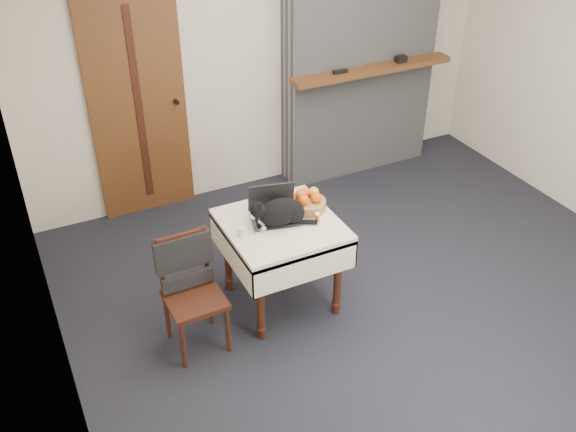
% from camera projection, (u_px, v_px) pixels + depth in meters
% --- Properties ---
extents(ground, '(4.50, 4.50, 0.00)m').
position_uv_depth(ground, '(377.00, 293.00, 4.91)').
color(ground, black).
rests_on(ground, ground).
extents(room_shell, '(4.52, 4.01, 2.61)m').
position_uv_depth(room_shell, '(359.00, 50.00, 4.30)').
color(room_shell, beige).
rests_on(room_shell, ground).
extents(door, '(0.82, 0.10, 2.00)m').
position_uv_depth(door, '(138.00, 106.00, 5.40)').
color(door, brown).
rests_on(door, ground).
extents(chimney, '(1.62, 0.48, 2.60)m').
position_uv_depth(chimney, '(361.00, 41.00, 5.92)').
color(chimney, gray).
rests_on(chimney, ground).
extents(side_table, '(0.78, 0.78, 0.70)m').
position_uv_depth(side_table, '(281.00, 236.00, 4.52)').
color(side_table, '#3A150F').
rests_on(side_table, ground).
extents(laptop, '(0.38, 0.35, 0.24)m').
position_uv_depth(laptop, '(274.00, 211.00, 4.47)').
color(laptop, '#B7B7BC').
rests_on(laptop, side_table).
extents(cat, '(0.46, 0.24, 0.23)m').
position_uv_depth(cat, '(281.00, 212.00, 4.39)').
color(cat, black).
rests_on(cat, side_table).
extents(cream_jar, '(0.06, 0.06, 0.07)m').
position_uv_depth(cream_jar, '(242.00, 231.00, 4.31)').
color(cream_jar, silver).
rests_on(cream_jar, side_table).
extents(pill_bottle, '(0.03, 0.03, 0.07)m').
position_uv_depth(pill_bottle, '(317.00, 217.00, 4.45)').
color(pill_bottle, '#954012').
rests_on(pill_bottle, side_table).
extents(fruit_basket, '(0.26, 0.26, 0.15)m').
position_uv_depth(fruit_basket, '(308.00, 202.00, 4.58)').
color(fruit_basket, '#AC7D45').
rests_on(fruit_basket, side_table).
extents(desk_clutter, '(0.15, 0.06, 0.01)m').
position_uv_depth(desk_clutter, '(296.00, 211.00, 4.57)').
color(desk_clutter, black).
rests_on(desk_clutter, side_table).
extents(chair, '(0.39, 0.38, 0.84)m').
position_uv_depth(chair, '(189.00, 276.00, 4.22)').
color(chair, '#3A150F').
rests_on(chair, ground).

